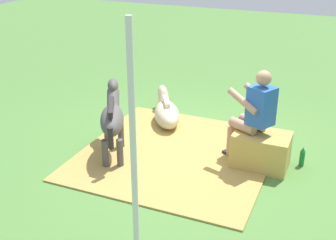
% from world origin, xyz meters
% --- Properties ---
extents(ground_plane, '(24.00, 24.00, 0.00)m').
position_xyz_m(ground_plane, '(0.00, 0.00, 0.00)').
color(ground_plane, '#4C7A38').
extents(hay_patch, '(2.63, 2.72, 0.02)m').
position_xyz_m(hay_patch, '(0.07, 0.12, 0.01)').
color(hay_patch, '#AD8C47').
rests_on(hay_patch, ground).
extents(hay_bale, '(0.75, 0.53, 0.48)m').
position_xyz_m(hay_bale, '(-1.10, -0.03, 0.24)').
color(hay_bale, tan).
rests_on(hay_bale, ground).
extents(person_seated, '(0.72, 0.60, 1.36)m').
position_xyz_m(person_seated, '(-0.95, -0.08, 0.75)').
color(person_seated, tan).
rests_on(person_seated, ground).
extents(pony_standing, '(0.79, 1.24, 0.94)m').
position_xyz_m(pony_standing, '(0.90, 0.46, 0.57)').
color(pony_standing, '#4C4747').
rests_on(pony_standing, ground).
extents(pony_lying, '(0.89, 1.30, 0.42)m').
position_xyz_m(pony_lying, '(0.66, -0.87, 0.19)').
color(pony_lying, beige).
rests_on(pony_lying, ground).
extents(soda_bottle, '(0.07, 0.07, 0.28)m').
position_xyz_m(soda_bottle, '(-1.63, -0.25, 0.14)').
color(soda_bottle, '#197233').
rests_on(soda_bottle, ground).
extents(tent_pole_left, '(0.06, 0.06, 2.38)m').
position_xyz_m(tent_pole_left, '(-0.36, 2.25, 1.19)').
color(tent_pole_left, silver).
rests_on(tent_pole_left, ground).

